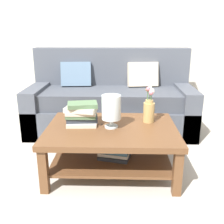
{
  "coord_description": "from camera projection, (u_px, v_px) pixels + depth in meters",
  "views": [
    {
      "loc": [
        0.06,
        -2.56,
        1.3
      ],
      "look_at": [
        -0.01,
        -0.17,
        0.54
      ],
      "focal_mm": 41.8,
      "sensor_mm": 36.0,
      "label": 1
    }
  ],
  "objects": [
    {
      "name": "back_wall",
      "position": [
        116.0,
        26.0,
        4.0
      ],
      "size": [
        6.4,
        0.12,
        2.7
      ],
      "primitive_type": "cube",
      "color": "beige",
      "rests_on": "ground"
    },
    {
      "name": "ground_plane",
      "position": [
        114.0,
        155.0,
        2.83
      ],
      "size": [
        10.0,
        10.0,
        0.0
      ],
      "primitive_type": "plane",
      "color": "#B7B2A8"
    },
    {
      "name": "book_stack_main",
      "position": [
        82.0,
        114.0,
        2.43
      ],
      "size": [
        0.32,
        0.23,
        0.22
      ],
      "color": "beige",
      "rests_on": "coffee_table"
    },
    {
      "name": "coffee_table",
      "position": [
        112.0,
        140.0,
        2.43
      ],
      "size": [
        1.19,
        0.87,
        0.44
      ],
      "color": "brown",
      "rests_on": "ground"
    },
    {
      "name": "couch",
      "position": [
        111.0,
        103.0,
        3.49
      ],
      "size": [
        2.11,
        0.9,
        1.06
      ],
      "color": "#474C56",
      "rests_on": "ground"
    },
    {
      "name": "flower_pitcher",
      "position": [
        149.0,
        108.0,
        2.5
      ],
      "size": [
        0.11,
        0.11,
        0.35
      ],
      "color": "tan",
      "rests_on": "coffee_table"
    },
    {
      "name": "glass_hurricane_vase",
      "position": [
        111.0,
        108.0,
        2.34
      ],
      "size": [
        0.17,
        0.17,
        0.3
      ],
      "color": "silver",
      "rests_on": "coffee_table"
    }
  ]
}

